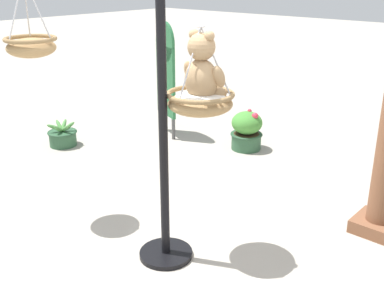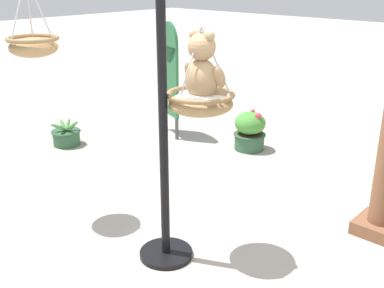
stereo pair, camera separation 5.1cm
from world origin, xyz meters
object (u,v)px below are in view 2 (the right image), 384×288
hanging_basket_with_teddy (201,101)px  potted_plant_bushy_green (66,136)px  display_pole_central (164,178)px  teddy_bear (203,71)px  potted_plant_fern_front (250,131)px  hanging_basket_left_high (33,45)px  display_sign_board (169,70)px

hanging_basket_with_teddy → potted_plant_bushy_green: hanging_basket_with_teddy is taller
display_pole_central → hanging_basket_with_teddy: bearing=59.0°
teddy_bear → potted_plant_fern_front: size_ratio=0.98×
teddy_bear → hanging_basket_left_high: hanging_basket_left_high is taller
display_pole_central → potted_plant_fern_front: (-0.95, 2.48, -0.45)m
display_pole_central → display_sign_board: (-2.16, 2.20, 0.23)m
hanging_basket_with_teddy → display_sign_board: hanging_basket_with_teddy is taller
display_sign_board → potted_plant_fern_front: bearing=13.1°
teddy_bear → potted_plant_bushy_green: teddy_bear is taller
display_pole_central → hanging_basket_with_teddy: display_pole_central is taller
potted_plant_bushy_green → display_sign_board: 1.67m
display_pole_central → hanging_basket_left_high: 1.61m
display_sign_board → potted_plant_bushy_green: bearing=-119.9°
hanging_basket_with_teddy → display_pole_central: bearing=-121.0°
hanging_basket_with_teddy → hanging_basket_left_high: hanging_basket_left_high is taller
teddy_bear → display_sign_board: 3.06m
hanging_basket_with_teddy → teddy_bear: (-0.00, 0.02, 0.23)m
display_pole_central → hanging_basket_left_high: (-1.29, -0.26, 0.92)m
hanging_basket_with_teddy → teddy_bear: 0.23m
display_pole_central → potted_plant_fern_front: size_ratio=4.30×
teddy_bear → hanging_basket_left_high: size_ratio=0.80×
hanging_basket_with_teddy → hanging_basket_left_high: bearing=-160.4°
display_pole_central → hanging_basket_left_high: bearing=-168.5°
potted_plant_bushy_green → display_sign_board: (0.73, 1.26, 0.81)m
potted_plant_fern_front → potted_plant_bushy_green: 2.47m
potted_plant_fern_front → display_sign_board: (-1.20, -0.28, 0.69)m
hanging_basket_with_teddy → display_sign_board: (-2.31, 1.95, -0.36)m
display_sign_board → teddy_bear: bearing=-39.9°
hanging_basket_with_teddy → hanging_basket_left_high: (-1.44, -0.51, 0.33)m
teddy_bear → display_sign_board: bearing=140.1°
potted_plant_bushy_green → display_pole_central: bearing=-18.0°
display_pole_central → teddy_bear: size_ratio=4.39×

